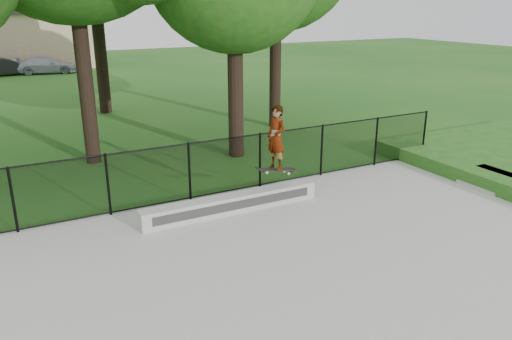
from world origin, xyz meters
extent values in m
plane|color=#1C5718|center=(0.00, 0.00, 0.00)|extent=(100.00, 100.00, 0.00)
cube|color=#A7A8A3|center=(0.00, 0.00, 0.03)|extent=(14.00, 12.00, 0.06)
cube|color=#B7B8B3|center=(0.59, 4.70, 0.27)|extent=(4.45, 0.40, 0.43)
imported|color=black|center=(-2.92, 33.67, 0.59)|extent=(3.39, 1.66, 1.19)
imported|color=#A4AABA|center=(-0.31, 33.47, 0.58)|extent=(3.94, 2.30, 1.17)
cube|color=black|center=(1.62, 4.41, 1.04)|extent=(0.84, 0.23, 0.13)
imported|color=#A9AFDE|center=(1.62, 4.41, 1.83)|extent=(0.47, 0.62, 1.52)
cylinder|color=black|center=(-4.00, 5.90, 0.81)|extent=(0.06, 0.06, 1.50)
cylinder|color=black|center=(-2.00, 5.90, 0.81)|extent=(0.06, 0.06, 1.50)
cylinder|color=black|center=(0.00, 5.90, 0.81)|extent=(0.06, 0.06, 1.50)
cylinder|color=black|center=(2.00, 5.90, 0.81)|extent=(0.06, 0.06, 1.50)
cylinder|color=black|center=(4.00, 5.90, 0.81)|extent=(0.06, 0.06, 1.50)
cylinder|color=black|center=(6.00, 5.90, 0.81)|extent=(0.06, 0.06, 1.50)
cylinder|color=black|center=(8.00, 5.90, 0.81)|extent=(0.06, 0.06, 1.50)
cylinder|color=black|center=(0.00, 5.90, 1.53)|extent=(16.00, 0.04, 0.04)
cylinder|color=black|center=(0.00, 5.90, 0.11)|extent=(16.00, 0.04, 0.04)
cube|color=black|center=(0.00, 5.90, 0.81)|extent=(16.00, 0.01, 1.50)
cube|color=#A7A8A3|center=(7.12, 3.00, 0.07)|extent=(0.37, 1.20, 0.15)
cube|color=#A7A8A3|center=(7.48, 3.00, 0.15)|extent=(0.37, 1.20, 0.30)
cube|color=#A7A8A3|center=(7.83, 3.00, 0.22)|extent=(0.37, 1.20, 0.45)
cylinder|color=black|center=(0.50, 18.00, 2.78)|extent=(0.44, 0.44, 5.56)
cylinder|color=black|center=(6.00, 12.00, 2.53)|extent=(0.44, 0.44, 5.06)
cylinder|color=black|center=(-1.50, 10.50, 2.84)|extent=(0.44, 0.44, 5.68)
cylinder|color=black|center=(2.80, 9.00, 2.25)|extent=(0.44, 0.44, 4.49)
cube|color=#CCB88F|center=(-2.00, 38.00, 2.00)|extent=(12.00, 6.00, 4.00)
cube|color=#3F3833|center=(-2.00, 38.00, 4.15)|extent=(12.40, 6.40, 0.30)
camera|label=1|loc=(-4.07, -5.24, 4.80)|focal=35.00mm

